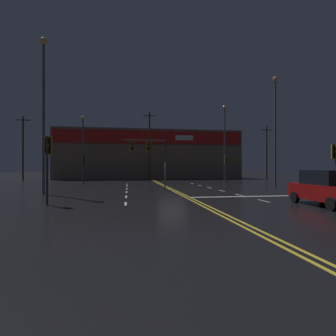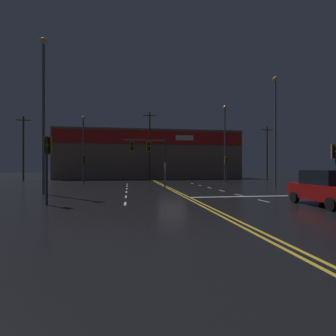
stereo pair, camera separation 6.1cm
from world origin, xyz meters
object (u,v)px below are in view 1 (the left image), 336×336
Objects in this scene: traffic_signal_corner_southeast at (335,158)px; streetlight_near_left at (44,97)px; traffic_signal_corner_northwest at (84,163)px; traffic_signal_corner_northeast at (226,163)px; traffic_signal_median at (148,150)px; streetlight_median_approach at (275,118)px; parked_car at (327,188)px; streetlight_far_left at (83,140)px; traffic_signal_corner_southwest at (48,154)px; streetlight_near_right at (225,134)px.

streetlight_near_left reaches higher than traffic_signal_corner_southeast.
traffic_signal_corner_northeast reaches higher than traffic_signal_corner_northwest.
traffic_signal_median is at bearing 141.61° from traffic_signal_corner_southeast.
streetlight_median_approach is at bearing 6.37° from traffic_signal_median.
traffic_signal_corner_southeast is 0.82× the size of parked_car.
parked_car is at bearing -111.50° from streetlight_median_approach.
streetlight_far_left is (-8.32, 14.25, 2.39)m from traffic_signal_median.
streetlight_median_approach reaches higher than streetlight_far_left.
traffic_signal_corner_southwest is 0.31× the size of streetlight_near_left.
streetlight_near_right is (0.22, 20.85, 4.30)m from traffic_signal_corner_southeast.
streetlight_far_left reaches higher than traffic_signal_corner_southwest.
streetlight_median_approach is 2.75× the size of parked_car.
streetlight_near_right is at bearing 43.56° from traffic_signal_median.
traffic_signal_corner_northwest is 17.83m from traffic_signal_corner_southwest.
traffic_signal_corner_northeast is at bearing 32.47° from streetlight_near_left.
traffic_signal_corner_southwest is 7.94m from streetlight_near_left.
streetlight_far_left is (-1.17, 6.42, 3.52)m from traffic_signal_corner_northwest.
streetlight_median_approach reaches higher than parked_car.
streetlight_near_left is 22.96m from streetlight_median_approach.
traffic_signal_median reaches higher than traffic_signal_corner_northeast.
traffic_signal_corner_northwest is 0.29× the size of streetlight_near_left.
streetlight_near_right reaches higher than streetlight_far_left.
traffic_signal_corner_northeast is (17.31, 18.43, -0.11)m from traffic_signal_corner_southwest.
traffic_signal_corner_northwest is at bearing 132.41° from traffic_signal_median.
traffic_signal_corner_southwest reaches higher than traffic_signal_corner_southeast.
traffic_signal_corner_southwest is at bearing -130.34° from streetlight_near_right.
traffic_signal_corner_southeast is 21.29m from streetlight_near_right.
traffic_signal_corner_northwest is 0.80× the size of parked_car.
traffic_signal_corner_southwest is 24.55m from streetlight_far_left.
streetlight_near_left is at bearing -89.66° from streetlight_far_left.
traffic_signal_corner_northeast is (11.15, 8.45, -1.08)m from traffic_signal_median.
traffic_signal_corner_southeast is at bearing 1.91° from traffic_signal_corner_southwest.
streetlight_median_approach is at bearing 13.72° from streetlight_near_left.
streetlight_near_right is at bearing -7.76° from streetlight_far_left.
traffic_signal_median is 14.67m from streetlight_median_approach.
streetlight_median_approach is at bearing 68.50° from parked_car.
streetlight_median_approach reaches higher than traffic_signal_corner_southwest.
streetlight_near_left is at bearing 108.59° from traffic_signal_corner_southwest.
traffic_signal_corner_northwest is 20.03m from streetlight_near_right.
traffic_signal_corner_southeast is 0.38× the size of streetlight_far_left.
traffic_signal_corner_southwest is at bearing -121.66° from traffic_signal_median.
traffic_signal_median is 0.41× the size of streetlight_median_approach.
parked_car is (14.63, -2.72, -1.79)m from traffic_signal_corner_southwest.
traffic_signal_median is 1.37× the size of traffic_signal_corner_northeast.
traffic_signal_median is 1.31× the size of traffic_signal_corner_southwest.
streetlight_near_left is 1.25× the size of streetlight_far_left.
streetlight_far_left is 32.17m from parked_car.
streetlight_near_right reaches higher than parked_car.
streetlight_median_approach is (21.25, -6.25, 4.86)m from traffic_signal_corner_northwest.
parked_car is (-3.59, -24.18, -5.99)m from streetlight_near_right.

